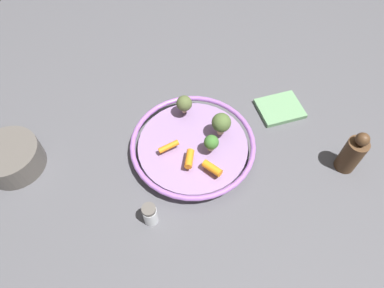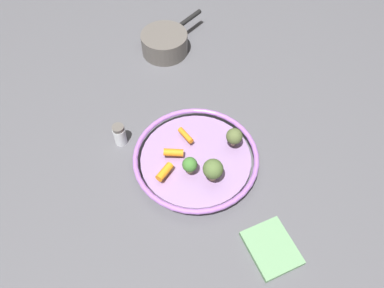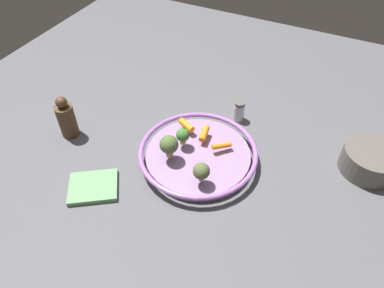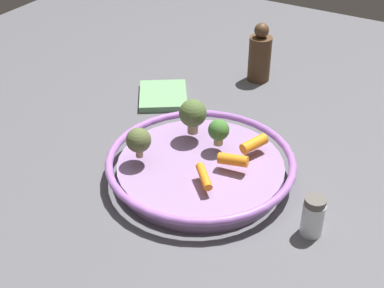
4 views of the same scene
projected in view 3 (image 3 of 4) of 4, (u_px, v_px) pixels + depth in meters
The scene contains 12 objects.
ground_plane at pixel (198, 160), 1.04m from camera, with size 1.87×1.87×0.00m, color #4C4C51.
serving_bowl at pixel (198, 155), 1.03m from camera, with size 0.34×0.34×0.04m.
baby_carrot_near_rim at pixel (186, 125), 1.07m from camera, with size 0.02×0.02×0.05m, color orange.
baby_carrot_center at pixel (204, 134), 1.05m from camera, with size 0.02×0.02×0.05m, color orange.
baby_carrot_left at pixel (222, 146), 1.02m from camera, with size 0.01×0.01×0.06m, color orange.
broccoli_floret_small at pixel (183, 135), 1.01m from camera, with size 0.04×0.04×0.05m.
broccoli_floret_edge at pixel (201, 171), 0.91m from camera, with size 0.04×0.04×0.06m.
broccoli_floret_mid at pixel (169, 145), 0.97m from camera, with size 0.05×0.05×0.07m.
salt_shaker at pixel (239, 111), 1.15m from camera, with size 0.03×0.03×0.07m.
pepper_mill at pixel (67, 119), 1.08m from camera, with size 0.05×0.05×0.14m.
saucepan at pixel (371, 160), 1.00m from camera, with size 0.25×0.18×0.07m.
dish_towel at pixel (93, 187), 0.97m from camera, with size 0.13×0.11×0.01m, color #669366.
Camera 3 is at (-0.29, 0.64, 0.77)m, focal length 33.74 mm.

